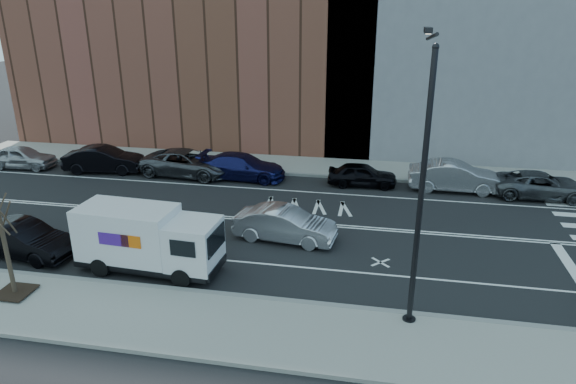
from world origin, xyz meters
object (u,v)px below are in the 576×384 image
(far_parked_b, at_px, (104,160))
(driving_sedan, at_px, (285,224))
(fedex_van, at_px, (148,239))
(far_parked_a, at_px, (22,157))

(far_parked_b, relative_size, driving_sedan, 1.06)
(far_parked_b, xyz_separation_m, driving_sedan, (12.93, -7.46, -0.05))
(fedex_van, height_order, far_parked_a, fedex_van)
(driving_sedan, bearing_deg, fedex_van, 134.62)
(far_parked_a, relative_size, driving_sedan, 0.92)
(fedex_van, height_order, driving_sedan, fedex_van)
(fedex_van, bearing_deg, far_parked_b, 129.70)
(far_parked_a, xyz_separation_m, far_parked_b, (5.60, 0.21, 0.08))
(fedex_van, bearing_deg, driving_sedan, 41.24)
(far_parked_b, bearing_deg, fedex_van, -151.45)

